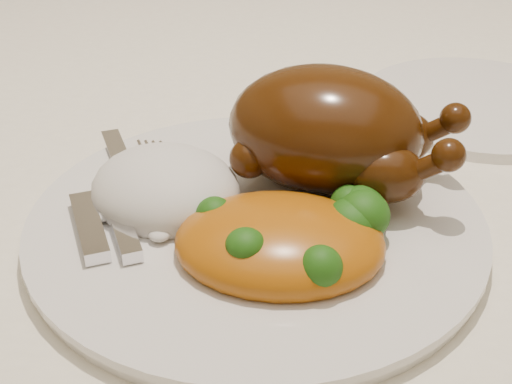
# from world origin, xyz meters

# --- Properties ---
(dining_table) EXTENTS (1.60, 0.90, 0.76)m
(dining_table) POSITION_xyz_m (0.00, 0.00, 0.67)
(dining_table) COLOR brown
(dining_table) RESTS_ON floor
(tablecloth) EXTENTS (1.73, 1.03, 0.18)m
(tablecloth) POSITION_xyz_m (0.00, 0.00, 0.74)
(tablecloth) COLOR white
(tablecloth) RESTS_ON dining_table
(dinner_plate) EXTENTS (0.39, 0.39, 0.01)m
(dinner_plate) POSITION_xyz_m (-0.06, -0.09, 0.77)
(dinner_plate) COLOR silver
(dinner_plate) RESTS_ON tablecloth
(side_plate) EXTENTS (0.23, 0.23, 0.01)m
(side_plate) POSITION_xyz_m (0.13, 0.13, 0.77)
(side_plate) COLOR silver
(side_plate) RESTS_ON tablecloth
(roast_chicken) EXTENTS (0.18, 0.13, 0.09)m
(roast_chicken) POSITION_xyz_m (-0.01, -0.04, 0.82)
(roast_chicken) COLOR #3F2106
(roast_chicken) RESTS_ON dinner_plate
(rice_mound) EXTENTS (0.14, 0.13, 0.06)m
(rice_mound) POSITION_xyz_m (-0.12, -0.08, 0.79)
(rice_mound) COLOR white
(rice_mound) RESTS_ON dinner_plate
(mac_and_cheese) EXTENTS (0.14, 0.11, 0.05)m
(mac_and_cheese) POSITION_xyz_m (-0.03, -0.13, 0.79)
(mac_and_cheese) COLOR #B56A0B
(mac_and_cheese) RESTS_ON dinner_plate
(cutlery) EXTENTS (0.08, 0.18, 0.01)m
(cutlery) POSITION_xyz_m (-0.16, -0.09, 0.79)
(cutlery) COLOR silver
(cutlery) RESTS_ON dinner_plate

